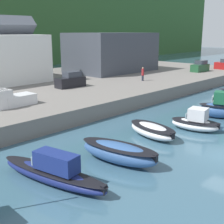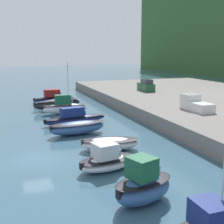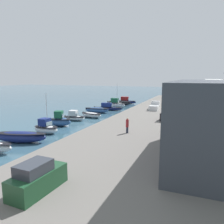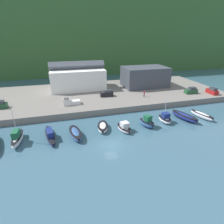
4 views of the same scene
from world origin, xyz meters
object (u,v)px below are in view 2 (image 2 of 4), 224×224
object	(u,v)px
moored_boat_1	(57,104)
moored_boat_2	(65,107)
moored_boat_7	(143,186)
pickup_truck_0	(195,104)
moored_boat_4	(77,128)
moored_boat_0	(54,98)
moored_boat_5	(110,143)
parked_car_0	(146,86)
moored_boat_3	(75,118)
moored_boat_6	(107,160)

from	to	relation	value
moored_boat_1	moored_boat_2	world-z (taller)	moored_boat_2
moored_boat_2	moored_boat_7	size ratio (longest dim) A/B	1.62
moored_boat_7	pickup_truck_0	xyz separation A→B (m)	(-16.89, 15.05, 1.47)
moored_boat_4	moored_boat_7	size ratio (longest dim) A/B	1.43
moored_boat_1	moored_boat_7	bearing A→B (deg)	-15.71
moored_boat_2	moored_boat_1	bearing A→B (deg)	-171.88
moored_boat_4	pickup_truck_0	bearing A→B (deg)	82.02
moored_boat_1	moored_boat_4	xyz separation A→B (m)	(15.67, -0.50, -0.09)
moored_boat_0	moored_boat_7	xyz separation A→B (m)	(38.13, -0.70, 0.22)
moored_boat_4	moored_boat_5	world-z (taller)	moored_boat_4
moored_boat_4	moored_boat_7	distance (m)	16.75
moored_boat_0	parked_car_0	distance (m)	16.89
moored_boat_1	parked_car_0	distance (m)	17.38
parked_car_0	moored_boat_3	bearing A→B (deg)	-139.33
moored_boat_2	moored_boat_6	bearing A→B (deg)	0.33
moored_boat_2	moored_boat_7	bearing A→B (deg)	1.72
moored_boat_4	moored_boat_7	bearing A→B (deg)	-8.04
moored_boat_5	moored_boat_6	distance (m)	4.95
moored_boat_1	parked_car_0	size ratio (longest dim) A/B	1.93
moored_boat_3	moored_boat_6	bearing A→B (deg)	-14.28
moored_boat_5	moored_boat_6	size ratio (longest dim) A/B	1.14
moored_boat_3	moored_boat_6	world-z (taller)	moored_boat_6
moored_boat_7	moored_boat_1	bearing A→B (deg)	160.41
moored_boat_2	moored_boat_6	xyz separation A→B (m)	(22.40, -1.12, -0.28)
moored_boat_0	moored_boat_1	bearing A→B (deg)	-10.05
moored_boat_3	moored_boat_4	xyz separation A→B (m)	(5.22, -0.88, 0.04)
moored_boat_0	moored_boat_1	distance (m)	5.72
moored_boat_0	moored_boat_6	bearing A→B (deg)	-8.57
moored_boat_1	moored_boat_6	distance (m)	26.63
moored_boat_3	parked_car_0	bearing A→B (deg)	119.42
moored_boat_3	pickup_truck_0	size ratio (longest dim) A/B	1.82
moored_boat_4	pickup_truck_0	distance (m)	15.30
moored_boat_6	parked_car_0	world-z (taller)	parked_car_0
moored_boat_3	moored_boat_7	xyz separation A→B (m)	(21.97, -0.74, 0.36)
moored_boat_0	pickup_truck_0	distance (m)	25.69
moored_boat_6	pickup_truck_0	distance (m)	19.10
moored_boat_3	pickup_truck_0	xyz separation A→B (m)	(5.08, 14.31, 1.83)
moored_boat_0	moored_boat_3	world-z (taller)	moored_boat_0
moored_boat_1	moored_boat_6	xyz separation A→B (m)	(26.62, -0.75, -0.09)
moored_boat_2	moored_boat_4	size ratio (longest dim) A/B	1.13
moored_boat_7	moored_boat_5	bearing A→B (deg)	153.08
moored_boat_2	moored_boat_4	bearing A→B (deg)	-1.12
moored_boat_0	moored_boat_4	distance (m)	21.40
moored_boat_7	moored_boat_3	bearing A→B (deg)	159.11
parked_car_0	pickup_truck_0	distance (m)	18.97
moored_boat_1	moored_boat_0	bearing A→B (deg)	161.50
moored_boat_4	moored_boat_7	xyz separation A→B (m)	(16.75, 0.14, 0.32)
moored_boat_2	moored_boat_5	distance (m)	17.83
moored_boat_1	moored_boat_4	distance (m)	15.68
moored_boat_1	pickup_truck_0	distance (m)	21.45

